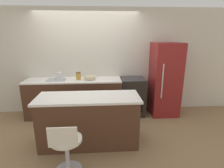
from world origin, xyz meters
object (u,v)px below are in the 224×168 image
(kettle, at_px, (59,76))
(mixing_bowl, at_px, (90,78))
(oven_range, at_px, (132,96))
(stool_chair, at_px, (66,149))
(refrigerator, at_px, (165,80))

(kettle, distance_m, mixing_bowl, 0.72)
(oven_range, bearing_deg, stool_chair, -123.48)
(stool_chair, height_order, mixing_bowl, mixing_bowl)
(kettle, bearing_deg, oven_range, 0.43)
(mixing_bowl, bearing_deg, refrigerator, -0.41)
(stool_chair, bearing_deg, kettle, 103.75)
(oven_range, xyz_separation_m, kettle, (-1.77, -0.01, 0.55))
(stool_chair, distance_m, mixing_bowl, 2.03)
(stool_chair, bearing_deg, oven_range, 56.52)
(kettle, bearing_deg, refrigerator, -0.29)
(kettle, bearing_deg, mixing_bowl, -0.00)
(oven_range, distance_m, stool_chair, 2.34)
(stool_chair, xyz_separation_m, mixing_bowl, (0.24, 1.94, 0.56))
(refrigerator, xyz_separation_m, stool_chair, (-2.08, -1.93, -0.49))
(stool_chair, xyz_separation_m, kettle, (-0.47, 1.94, 0.60))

